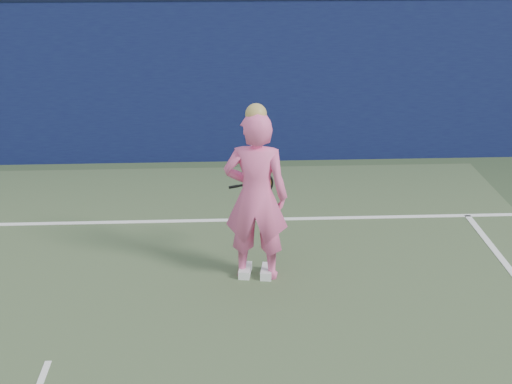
{
  "coord_description": "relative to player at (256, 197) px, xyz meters",
  "views": [
    {
      "loc": [
        1.62,
        -4.44,
        3.83
      ],
      "look_at": [
        1.94,
        2.53,
        1.0
      ],
      "focal_mm": 50.0,
      "sensor_mm": 36.0,
      "label": 1
    }
  ],
  "objects": [
    {
      "name": "player",
      "position": [
        0.0,
        0.0,
        0.0
      ],
      "size": [
        0.75,
        0.55,
        1.96
      ],
      "rotation": [
        0.0,
        0.0,
        2.98
      ],
      "color": "pink",
      "rests_on": "ground"
    },
    {
      "name": "backstop_wall",
      "position": [
        -1.94,
        3.97,
        0.3
      ],
      "size": [
        24.0,
        0.4,
        2.5
      ],
      "primitive_type": "cube",
      "color": "#0E113D",
      "rests_on": "ground"
    },
    {
      "name": "racket",
      "position": [
        0.05,
        0.41,
        -0.01
      ],
      "size": [
        0.5,
        0.19,
        0.28
      ],
      "rotation": [
        0.0,
        0.0,
        -0.4
      ],
      "color": "black",
      "rests_on": "ground"
    }
  ]
}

